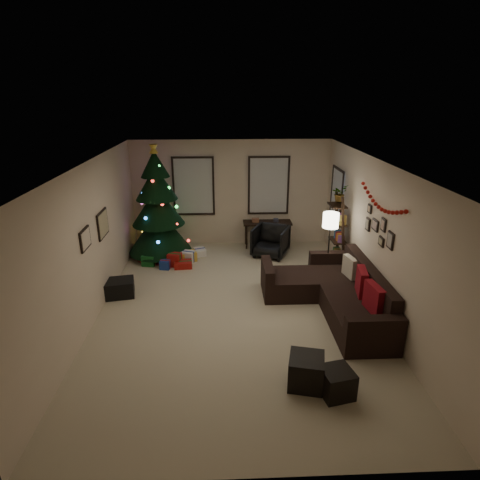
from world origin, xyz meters
The scene contains 29 objects.
floor centered at (0.00, 0.00, 0.00)m, with size 7.00×7.00×0.00m, color #C0B191.
ceiling centered at (0.00, 0.00, 2.70)m, with size 7.00×7.00×0.00m, color white.
wall_back centered at (0.00, 3.50, 1.35)m, with size 5.00×5.00×0.00m, color beige.
wall_front centered at (0.00, -3.50, 1.35)m, with size 5.00×5.00×0.00m, color beige.
wall_left centered at (-2.50, 0.00, 1.35)m, with size 7.00×7.00×0.00m, color beige.
wall_right centered at (2.50, 0.00, 1.35)m, with size 7.00×7.00×0.00m, color beige.
window_back_left centered at (-0.95, 3.47, 1.55)m, with size 1.05×0.06×1.50m.
window_back_right centered at (0.95, 3.47, 1.55)m, with size 1.05×0.06×1.50m.
window_right_wall centered at (2.47, 2.55, 1.50)m, with size 0.06×0.90×1.30m.
christmas_tree centered at (-1.75, 2.67, 1.16)m, with size 1.50×1.50×2.79m.
presents centered at (-1.37, 2.24, 0.12)m, with size 1.50×1.01×0.30m.
sofa centered at (1.83, 0.00, 0.29)m, with size 1.93×2.80×0.88m.
pillow_red_a centered at (2.21, -0.88, 0.64)m, with size 0.13×0.50×0.50m, color maroon.
pillow_red_b centered at (2.21, -0.27, 0.64)m, with size 0.13×0.49×0.49m, color maroon.
pillow_cream centered at (2.21, 0.42, 0.63)m, with size 0.11×0.40×0.40m, color beige.
ottoman_near centered at (0.89, -2.09, 0.22)m, with size 0.47×0.47×0.44m, color black.
ottoman_far centered at (1.26, -2.30, 0.19)m, with size 0.40×0.40×0.38m, color black.
desk centered at (0.91, 3.22, 0.59)m, with size 1.23×0.44×0.66m.
desk_chair centered at (0.93, 2.57, 0.37)m, with size 0.73×0.68×0.75m, color black.
bookshelf centered at (2.30, 1.58, 0.86)m, with size 0.30×0.53×1.79m.
potted_plant centered at (2.30, 1.81, 1.80)m, with size 0.42×0.36×0.47m, color #4C4C4C.
floor_lamp centered at (1.95, 1.07, 1.27)m, with size 0.32×0.32×1.52m.
art_map centered at (-2.48, 0.73, 1.46)m, with size 0.04×0.60×0.50m.
art_abstract centered at (-2.48, -0.28, 1.54)m, with size 0.04×0.45×0.35m.
gallery centered at (2.48, -0.07, 1.57)m, with size 0.03×1.25×0.54m.
garland centered at (2.45, -0.10, 2.06)m, with size 0.08×1.90×0.30m, color #A5140C, non-canonical shape.
stocking_left centered at (-0.14, 3.55, 1.52)m, with size 0.20×0.05×0.36m.
stocking_right centered at (0.19, 3.60, 1.55)m, with size 0.20×0.05×0.36m.
storage_bin centered at (-2.33, 0.62, 0.17)m, with size 0.66×0.44×0.33m, color black.
Camera 1 is at (-0.21, -6.59, 3.82)m, focal length 30.23 mm.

